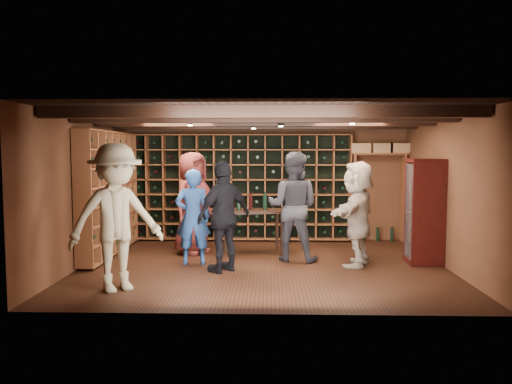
{
  "coord_description": "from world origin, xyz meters",
  "views": [
    {
      "loc": [
        0.11,
        -8.2,
        1.9
      ],
      "look_at": [
        -0.12,
        0.2,
        1.22
      ],
      "focal_mm": 35.0,
      "sensor_mm": 36.0,
      "label": 1
    }
  ],
  "objects_px": {
    "display_cabinet": "(424,214)",
    "tasting_table": "(253,215)",
    "guest_woman_black": "(224,217)",
    "guest_beige": "(358,213)",
    "guest_red_floral": "(193,203)",
    "man_grey_suit": "(293,206)",
    "guest_khaki": "(116,218)",
    "man_blue_shirt": "(193,217)"
  },
  "relations": [
    {
      "from": "guest_red_floral",
      "to": "guest_beige",
      "type": "height_order",
      "value": "guest_red_floral"
    },
    {
      "from": "display_cabinet",
      "to": "guest_beige",
      "type": "xyz_separation_m",
      "value": [
        -1.14,
        -0.11,
        0.02
      ]
    },
    {
      "from": "guest_red_floral",
      "to": "guest_woman_black",
      "type": "distance_m",
      "value": 1.57
    },
    {
      "from": "display_cabinet",
      "to": "tasting_table",
      "type": "height_order",
      "value": "display_cabinet"
    },
    {
      "from": "guest_red_floral",
      "to": "guest_woman_black",
      "type": "xyz_separation_m",
      "value": [
        0.71,
        -1.4,
        -0.07
      ]
    },
    {
      "from": "guest_red_floral",
      "to": "guest_khaki",
      "type": "distance_m",
      "value": 2.6
    },
    {
      "from": "guest_khaki",
      "to": "guest_beige",
      "type": "height_order",
      "value": "guest_khaki"
    },
    {
      "from": "guest_beige",
      "to": "tasting_table",
      "type": "xyz_separation_m",
      "value": [
        -1.77,
        0.88,
        -0.15
      ]
    },
    {
      "from": "display_cabinet",
      "to": "tasting_table",
      "type": "relative_size",
      "value": 1.5
    },
    {
      "from": "guest_red_floral",
      "to": "tasting_table",
      "type": "bearing_deg",
      "value": -58.29
    },
    {
      "from": "display_cabinet",
      "to": "guest_khaki",
      "type": "bearing_deg",
      "value": -159.55
    },
    {
      "from": "guest_beige",
      "to": "guest_woman_black",
      "type": "bearing_deg",
      "value": -53.85
    },
    {
      "from": "man_grey_suit",
      "to": "guest_woman_black",
      "type": "bearing_deg",
      "value": 52.21
    },
    {
      "from": "man_blue_shirt",
      "to": "guest_red_floral",
      "type": "xyz_separation_m",
      "value": [
        -0.14,
        0.9,
        0.14
      ]
    },
    {
      "from": "guest_woman_black",
      "to": "display_cabinet",
      "type": "bearing_deg",
      "value": 144.9
    },
    {
      "from": "tasting_table",
      "to": "display_cabinet",
      "type": "bearing_deg",
      "value": -25.92
    },
    {
      "from": "man_blue_shirt",
      "to": "guest_khaki",
      "type": "bearing_deg",
      "value": 56.61
    },
    {
      "from": "man_blue_shirt",
      "to": "man_grey_suit",
      "type": "distance_m",
      "value": 1.74
    },
    {
      "from": "guest_beige",
      "to": "man_blue_shirt",
      "type": "bearing_deg",
      "value": -66.93
    },
    {
      "from": "display_cabinet",
      "to": "guest_khaki",
      "type": "xyz_separation_m",
      "value": [
        -4.68,
        -1.75,
        0.15
      ]
    },
    {
      "from": "guest_woman_black",
      "to": "tasting_table",
      "type": "relative_size",
      "value": 1.51
    },
    {
      "from": "man_grey_suit",
      "to": "guest_red_floral",
      "type": "xyz_separation_m",
      "value": [
        -1.84,
        0.55,
        -0.0
      ]
    },
    {
      "from": "guest_beige",
      "to": "tasting_table",
      "type": "height_order",
      "value": "guest_beige"
    },
    {
      "from": "guest_beige",
      "to": "display_cabinet",
      "type": "bearing_deg",
      "value": 118.58
    },
    {
      "from": "man_blue_shirt",
      "to": "guest_beige",
      "type": "relative_size",
      "value": 0.92
    },
    {
      "from": "guest_woman_black",
      "to": "guest_khaki",
      "type": "bearing_deg",
      "value": -6.5
    },
    {
      "from": "display_cabinet",
      "to": "guest_beige",
      "type": "relative_size",
      "value": 1.0
    },
    {
      "from": "guest_woman_black",
      "to": "guest_beige",
      "type": "height_order",
      "value": "guest_woman_black"
    },
    {
      "from": "man_grey_suit",
      "to": "guest_woman_black",
      "type": "height_order",
      "value": "man_grey_suit"
    },
    {
      "from": "man_blue_shirt",
      "to": "man_grey_suit",
      "type": "height_order",
      "value": "man_grey_suit"
    },
    {
      "from": "guest_khaki",
      "to": "guest_beige",
      "type": "relative_size",
      "value": 1.15
    },
    {
      "from": "guest_red_floral",
      "to": "guest_beige",
      "type": "relative_size",
      "value": 1.08
    },
    {
      "from": "man_grey_suit",
      "to": "display_cabinet",
      "type": "bearing_deg",
      "value": -170.8
    },
    {
      "from": "man_grey_suit",
      "to": "guest_red_floral",
      "type": "height_order",
      "value": "man_grey_suit"
    },
    {
      "from": "guest_red_floral",
      "to": "guest_khaki",
      "type": "height_order",
      "value": "guest_khaki"
    },
    {
      "from": "guest_red_floral",
      "to": "guest_woman_black",
      "type": "relative_size",
      "value": 1.08
    },
    {
      "from": "guest_khaki",
      "to": "man_blue_shirt",
      "type": "bearing_deg",
      "value": 27.96
    },
    {
      "from": "guest_woman_black",
      "to": "man_grey_suit",
      "type": "bearing_deg",
      "value": 171.39
    },
    {
      "from": "man_blue_shirt",
      "to": "tasting_table",
      "type": "bearing_deg",
      "value": -145.4
    },
    {
      "from": "man_blue_shirt",
      "to": "tasting_table",
      "type": "distance_m",
      "value": 1.33
    },
    {
      "from": "tasting_table",
      "to": "guest_beige",
      "type": "bearing_deg",
      "value": -37.57
    },
    {
      "from": "display_cabinet",
      "to": "guest_beige",
      "type": "bearing_deg",
      "value": -174.28
    }
  ]
}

